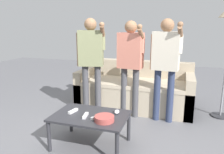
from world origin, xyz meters
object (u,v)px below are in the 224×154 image
(player_center, at_px, (130,58))
(player_left, at_px, (91,55))
(game_remote_wand_far, at_px, (85,116))
(game_remote_nunchuk, at_px, (117,112))
(game_remote_wand_spare, at_px, (73,111))
(coffee_table, at_px, (90,119))
(couch, at_px, (135,90))
(player_right, at_px, (166,59))
(game_remote_wand_near, at_px, (96,117))
(snack_bowl, at_px, (104,119))

(player_center, bearing_deg, player_left, -171.99)
(player_left, height_order, game_remote_wand_far, player_left)
(game_remote_nunchuk, xyz_separation_m, game_remote_wand_spare, (-0.52, -0.12, -0.01))
(game_remote_wand_spare, bearing_deg, coffee_table, -3.00)
(game_remote_nunchuk, bearing_deg, game_remote_wand_far, -147.98)
(couch, relative_size, player_right, 1.30)
(game_remote_wand_near, bearing_deg, game_remote_nunchuk, 47.39)
(game_remote_nunchuk, distance_m, game_remote_wand_far, 0.38)
(couch, xyz_separation_m, coffee_table, (-0.22, -1.48, 0.05))
(game_remote_wand_far, bearing_deg, couch, 80.67)
(game_remote_nunchuk, xyz_separation_m, game_remote_wand_far, (-0.32, -0.20, -0.01))
(game_remote_nunchuk, height_order, game_remote_wand_far, game_remote_nunchuk)
(player_right, relative_size, game_remote_wand_near, 10.33)
(coffee_table, height_order, game_remote_wand_far, game_remote_wand_far)
(game_remote_wand_near, xyz_separation_m, game_remote_wand_far, (-0.14, -0.00, -0.00))
(game_remote_wand_spare, bearing_deg, snack_bowl, -15.21)
(game_remote_wand_far, bearing_deg, game_remote_wand_spare, 158.60)
(game_remote_nunchuk, height_order, player_center, player_center)
(snack_bowl, bearing_deg, coffee_table, 153.04)
(couch, bearing_deg, game_remote_wand_spare, -107.16)
(couch, xyz_separation_m, game_remote_wand_near, (-0.12, -1.55, 0.12))
(coffee_table, relative_size, snack_bowl, 4.00)
(couch, xyz_separation_m, player_center, (0.01, -0.45, 0.65))
(player_left, bearing_deg, coffee_table, -68.13)
(game_remote_nunchuk, relative_size, game_remote_wand_far, 0.58)
(player_right, bearing_deg, snack_bowl, -116.20)
(player_left, distance_m, game_remote_wand_near, 1.25)
(player_right, relative_size, game_remote_wand_spare, 9.93)
(couch, bearing_deg, game_remote_wand_far, -99.33)
(couch, xyz_separation_m, snack_bowl, (-0.01, -1.59, 0.13))
(player_right, distance_m, game_remote_wand_spare, 1.50)
(game_remote_nunchuk, xyz_separation_m, player_right, (0.47, 0.86, 0.54))
(coffee_table, relative_size, player_left, 0.57)
(player_center, bearing_deg, game_remote_wand_far, -103.50)
(coffee_table, bearing_deg, game_remote_wand_spare, 177.00)
(snack_bowl, relative_size, game_remote_wand_spare, 1.43)
(coffee_table, relative_size, game_remote_wand_far, 5.81)
(game_remote_nunchuk, relative_size, game_remote_wand_spare, 0.58)
(couch, height_order, player_left, player_left)
(couch, bearing_deg, player_right, -42.28)
(game_remote_nunchuk, distance_m, player_center, 1.04)
(player_center, height_order, game_remote_wand_spare, player_center)
(player_center, xyz_separation_m, game_remote_wand_far, (-0.26, -1.10, -0.53))
(coffee_table, relative_size, game_remote_wand_spare, 5.73)
(game_remote_wand_near, distance_m, game_remote_wand_spare, 0.34)
(coffee_table, distance_m, player_right, 1.39)
(snack_bowl, xyz_separation_m, player_center, (0.02, 1.14, 0.51))
(game_remote_wand_far, relative_size, game_remote_wand_spare, 0.99)
(game_remote_nunchuk, distance_m, game_remote_wand_near, 0.27)
(snack_bowl, bearing_deg, game_remote_wand_far, 170.06)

